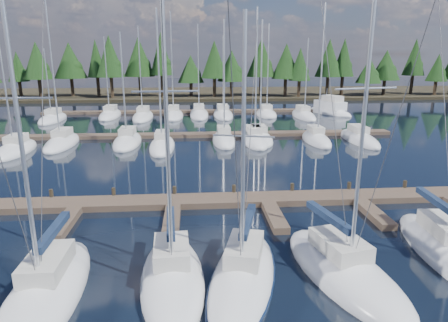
{
  "coord_description": "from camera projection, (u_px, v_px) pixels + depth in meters",
  "views": [
    {
      "loc": [
        1.34,
        -6.39,
        9.42
      ],
      "look_at": [
        3.56,
        22.0,
        1.77
      ],
      "focal_mm": 32.0,
      "sensor_mm": 36.0,
      "label": 1
    }
  ],
  "objects": [
    {
      "name": "ground",
      "position": [
        180.0,
        158.0,
        37.38
      ],
      "size": [
        260.0,
        260.0,
        0.0
      ],
      "primitive_type": "plane",
      "color": "black",
      "rests_on": "ground"
    },
    {
      "name": "far_shore",
      "position": [
        187.0,
        94.0,
        95.07
      ],
      "size": [
        220.0,
        30.0,
        0.6
      ],
      "primitive_type": "cube",
      "color": "black",
      "rests_on": "ground"
    },
    {
      "name": "main_dock",
      "position": [
        174.0,
        205.0,
        25.15
      ],
      "size": [
        44.0,
        6.13,
        0.9
      ],
      "color": "brown",
      "rests_on": "ground"
    },
    {
      "name": "back_docks",
      "position": [
        184.0,
        122.0,
        56.19
      ],
      "size": [
        50.0,
        21.8,
        0.4
      ],
      "color": "brown",
      "rests_on": "ground"
    },
    {
      "name": "front_sailboat_2",
      "position": [
        47.0,
        292.0,
        15.83
      ],
      "size": [
        2.74,
        8.72,
        14.52
      ],
      "color": "silver",
      "rests_on": "ground"
    },
    {
      "name": "front_sailboat_3",
      "position": [
        173.0,
        277.0,
        16.83
      ],
      "size": [
        3.11,
        7.72,
        14.75
      ],
      "color": "silver",
      "rests_on": "ground"
    },
    {
      "name": "front_sailboat_4",
      "position": [
        243.0,
        277.0,
        16.94
      ],
      "size": [
        4.79,
        9.0,
        11.73
      ],
      "color": "silver",
      "rests_on": "ground"
    },
    {
      "name": "front_sailboat_5",
      "position": [
        343.0,
        271.0,
        17.39
      ],
      "size": [
        4.8,
        8.89,
        14.86
      ],
      "color": "silver",
      "rests_on": "ground"
    },
    {
      "name": "front_sailboat_6",
      "position": [
        446.0,
        250.0,
        19.24
      ],
      "size": [
        3.24,
        8.82,
        13.68
      ],
      "color": "silver",
      "rests_on": "ground"
    },
    {
      "name": "back_sailboat_rows",
      "position": [
        181.0,
        126.0,
        52.26
      ],
      "size": [
        44.37,
        32.7,
        17.57
      ],
      "color": "silver",
      "rests_on": "ground"
    },
    {
      "name": "motor_yacht_right",
      "position": [
        330.0,
        110.0,
        65.1
      ],
      "size": [
        6.48,
        10.27,
        4.88
      ],
      "color": "silver",
      "rests_on": "ground"
    },
    {
      "name": "tree_line",
      "position": [
        172.0,
        64.0,
        83.7
      ],
      "size": [
        183.78,
        12.13,
        13.42
      ],
      "color": "black",
      "rests_on": "far_shore"
    }
  ]
}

